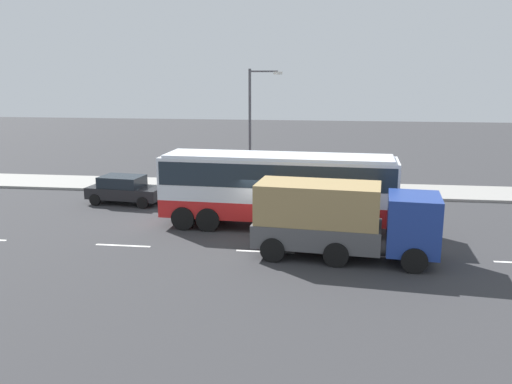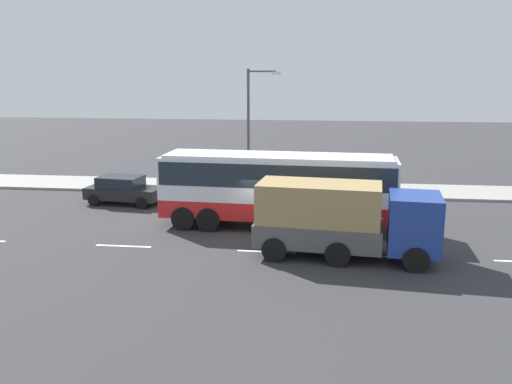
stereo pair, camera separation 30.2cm
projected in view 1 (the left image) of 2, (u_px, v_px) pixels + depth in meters
The scene contains 8 objects.
ground_plane at pixel (269, 233), 24.80m from camera, with size 120.00×120.00×0.00m, color #333335.
sidewalk_curb at pixel (285, 188), 33.94m from camera, with size 80.00×4.00×0.15m, color gray.
lane_centreline at pixel (178, 248), 22.63m from camera, with size 31.05×0.16×0.01m.
coach_bus at pixel (278, 183), 25.21m from camera, with size 11.00×3.22×3.47m.
cargo_truck at pixel (342, 218), 21.15m from camera, with size 7.27×3.12×2.96m.
car_black_sedan at pixel (125, 189), 30.21m from camera, with size 4.33×2.34×1.55m.
pedestrian_near_curb at pixel (357, 174), 32.95m from camera, with size 0.32×0.32×1.71m.
street_lamp at pixel (253, 122), 31.79m from camera, with size 1.97×0.24×7.24m.
Camera 1 is at (2.58, -23.68, 7.17)m, focal length 38.01 mm.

